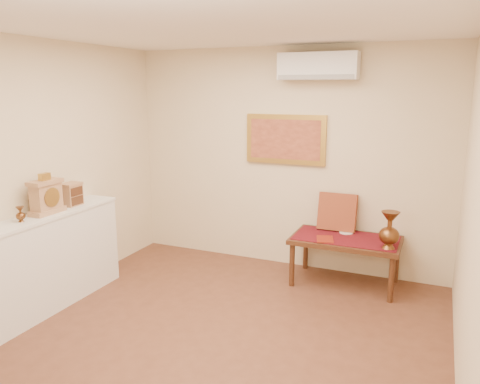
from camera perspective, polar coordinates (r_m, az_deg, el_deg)
The scene contains 17 objects.
floor at distance 4.28m, azimuth -4.59°, elevation -18.51°, with size 4.50×4.50×0.00m, color brown.
ceiling at distance 3.71m, azimuth -5.35°, elevation 20.20°, with size 4.50×4.50×0.00m, color white.
wall_back at distance 5.81m, azimuth 5.60°, elevation 3.99°, with size 4.00×0.02×2.70m, color beige.
wall_left at distance 5.02m, azimuth -25.53°, elevation 1.49°, with size 0.02×4.50×2.70m, color beige.
wall_right at distance 3.35m, azimuth 26.92°, elevation -3.58°, with size 0.02×4.50×2.70m, color beige.
brass_urn_small at distance 4.82m, azimuth -25.22°, elevation -2.20°, with size 0.09×0.09×0.19m, color brown, non-canonical shape.
table_cloth at distance 5.44m, azimuth 12.80°, elevation -5.47°, with size 1.14×0.59×0.01m, color maroon.
brass_urn_tall at distance 5.13m, azimuth 17.78°, elevation -3.99°, with size 0.21×0.21×0.48m, color brown, non-canonical shape.
plate at distance 5.61m, azimuth 12.84°, elevation -4.82°, with size 0.16×0.16×0.01m, color white.
menu at distance 5.31m, azimuth 10.32°, elevation -5.68°, with size 0.18×0.25×0.01m, color maroon.
cushion at distance 5.64m, azimuth 11.77°, elevation -2.38°, with size 0.44×0.10×0.44m, color maroon.
display_ledge at distance 5.11m, azimuth -23.32°, elevation -8.14°, with size 0.37×2.02×0.98m.
mantel_clock at distance 5.02m, azimuth -22.53°, elevation -0.51°, with size 0.17×0.36×0.41m.
wooden_chest at distance 5.29m, azimuth -19.85°, elevation -0.24°, with size 0.16×0.21×0.24m.
low_table at distance 5.46m, azimuth 12.77°, elevation -6.16°, with size 1.20×0.70×0.55m.
painting at distance 5.76m, azimuth 5.57°, elevation 6.42°, with size 1.00×0.06×0.60m.
ac_unit at distance 5.52m, azimuth 9.50°, elevation 14.88°, with size 0.90×0.25×0.30m.
Camera 1 is at (1.74, -3.23, 2.19)m, focal length 35.00 mm.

